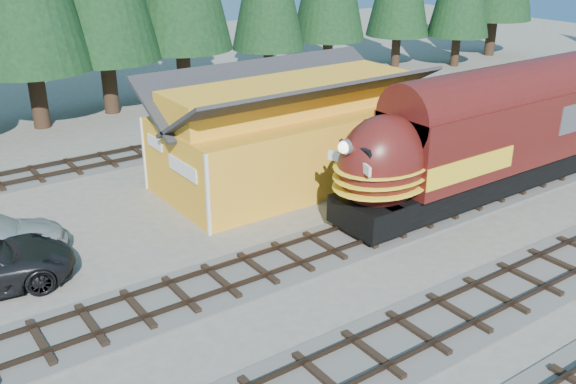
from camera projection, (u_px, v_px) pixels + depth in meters
ground at (460, 269)px, 22.83m from camera, size 120.00×120.00×0.00m
track_siding at (535, 176)px, 31.15m from camera, size 68.00×3.20×0.33m
track_spur at (32, 176)px, 31.05m from camera, size 32.00×3.20×0.33m
depot at (290, 121)px, 29.60m from camera, size 12.80×7.00×5.30m
locomotive at (480, 143)px, 27.79m from camera, size 16.24×3.23×4.42m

